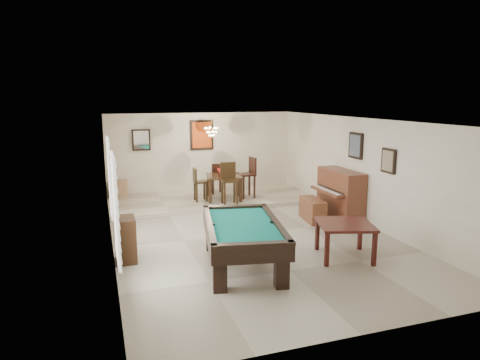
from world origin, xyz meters
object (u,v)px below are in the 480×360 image
square_table (344,240)px  chandelier (212,128)px  dining_table (224,185)px  dining_chair_north (216,178)px  apothecary_chest (125,239)px  piano_bench (313,210)px  dining_chair_south (229,184)px  pool_table (243,245)px  dining_chair_east (246,178)px  corner_bench (119,189)px  dining_chair_west (200,185)px  upright_piano (335,195)px  flower_vase (224,167)px

square_table → chandelier: chandelier is taller
dining_table → dining_chair_north: size_ratio=1.05×
chandelier → dining_table: bearing=-39.5°
apothecary_chest → chandelier: size_ratio=1.43×
square_table → dining_table: 5.05m
piano_bench → dining_chair_south: 2.47m
pool_table → apothecary_chest: bearing=165.5°
pool_table → dining_chair_north: size_ratio=2.56×
dining_chair_east → corner_bench: dining_chair_east is taller
pool_table → corner_bench: 6.24m
dining_table → chandelier: bearing=140.5°
apothecary_chest → dining_table: size_ratio=0.85×
piano_bench → dining_chair_west: dining_chair_west is taller
apothecary_chest → dining_table: bearing=50.9°
pool_table → upright_piano: (3.30, 2.27, 0.22)m
apothecary_chest → dining_chair_east: size_ratio=0.71×
chandelier → dining_chair_east: bearing=-14.2°
apothecary_chest → chandelier: (2.78, 4.01, 1.77)m
apothecary_chest → dining_chair_west: dining_chair_west is taller
apothecary_chest → dining_chair_south: 4.33m
dining_table → flower_vase: size_ratio=3.96×
corner_bench → upright_piano: bearing=-35.3°
square_table → pool_table: bearing=174.1°
flower_vase → dining_chair_west: size_ratio=0.26×
pool_table → apothecary_chest: size_ratio=2.87×
chandelier → flower_vase: bearing=-39.5°
dining_table → flower_vase: 0.54m
apothecary_chest → flower_vase: (3.07, 3.77, 0.65)m
square_table → chandelier: bearing=103.9°
upright_piano → dining_chair_west: size_ratio=1.56×
dining_chair_west → corner_bench: size_ratio=1.74×
apothecary_chest → dining_chair_north: bearing=56.2°
square_table → upright_piano: size_ratio=0.67×
flower_vase → piano_bench: bearing=-56.7°
dining_table → dining_chair_south: bearing=-93.4°
square_table → apothecary_chest: apothecary_chest is taller
pool_table → chandelier: (0.74, 4.98, 1.79)m
piano_bench → dining_chair_north: 3.66m
dining_chair_north → chandelier: 1.72m
flower_vase → apothecary_chest: bearing=-129.1°
piano_bench → flower_vase: size_ratio=3.90×
dining_chair_north → dining_chair_west: 1.06m
dining_chair_east → corner_bench: bearing=-114.5°
piano_bench → dining_chair_north: size_ratio=1.04×
corner_bench → dining_chair_west: bearing=-28.8°
dining_chair_east → dining_chair_west: bearing=-96.2°
corner_bench → dining_table: bearing=-22.5°
flower_vase → dining_chair_north: (-0.01, 0.80, -0.48)m
dining_table → dining_chair_east: (0.70, -0.01, 0.19)m
dining_chair_east → apothecary_chest: bearing=-51.0°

